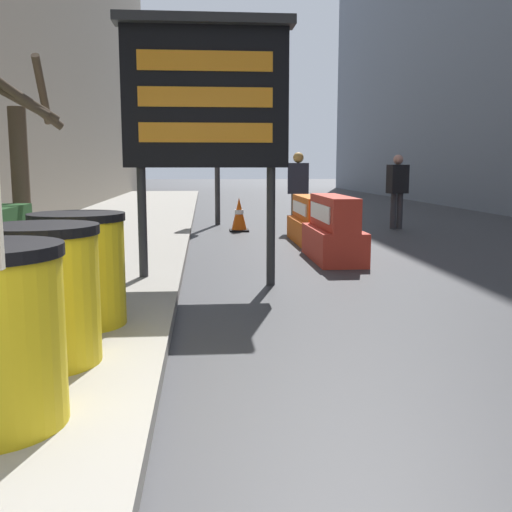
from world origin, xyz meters
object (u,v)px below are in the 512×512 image
(pedestrian_worker, at_px, (397,185))
(barrel_drum_middle, at_px, (42,294))
(pedestrian_passerby, at_px, (298,185))
(jersey_barrier_orange_far, at_px, (308,222))
(traffic_cone_near, at_px, (304,215))
(message_board, at_px, (206,97))
(traffic_cone_mid, at_px, (345,221))
(barrel_drum_back, at_px, (79,269))
(traffic_cone_far, at_px, (239,215))
(traffic_light_near_curb, at_px, (217,115))
(jersey_barrier_red_striped, at_px, (333,232))

(pedestrian_worker, bearing_deg, barrel_drum_middle, 43.96)
(barrel_drum_middle, xyz_separation_m, pedestrian_passerby, (2.97, 8.53, 0.41))
(jersey_barrier_orange_far, relative_size, traffic_cone_near, 2.82)
(pedestrian_worker, bearing_deg, jersey_barrier_orange_far, 26.09)
(message_board, height_order, traffic_cone_near, message_board)
(traffic_cone_mid, distance_m, pedestrian_worker, 2.10)
(message_board, distance_m, jersey_barrier_orange_far, 4.64)
(barrel_drum_back, bearing_deg, pedestrian_passerby, 68.88)
(jersey_barrier_orange_far, distance_m, traffic_cone_far, 2.19)
(message_board, bearing_deg, pedestrian_passerby, 71.02)
(message_board, height_order, traffic_cone_mid, message_board)
(pedestrian_passerby, bearing_deg, barrel_drum_back, 76.46)
(jersey_barrier_orange_far, xyz_separation_m, traffic_cone_mid, (0.84, 0.68, -0.05))
(traffic_cone_mid, xyz_separation_m, traffic_cone_far, (-1.99, 1.18, 0.03))
(pedestrian_worker, height_order, pedestrian_passerby, pedestrian_passerby)
(jersey_barrier_orange_far, height_order, pedestrian_worker, pedestrian_worker)
(traffic_cone_mid, bearing_deg, message_board, -120.50)
(message_board, bearing_deg, traffic_cone_mid, 59.50)
(traffic_cone_mid, bearing_deg, pedestrian_worker, 43.39)
(barrel_drum_back, bearing_deg, traffic_light_near_curb, 81.91)
(traffic_cone_mid, xyz_separation_m, pedestrian_worker, (1.46, 1.38, 0.63))
(traffic_cone_far, distance_m, pedestrian_passerby, 1.38)
(message_board, bearing_deg, traffic_cone_far, 83.09)
(traffic_cone_mid, bearing_deg, jersey_barrier_red_striped, -106.91)
(message_board, distance_m, traffic_cone_near, 6.56)
(jersey_barrier_orange_far, bearing_deg, pedestrian_worker, 41.83)
(barrel_drum_back, distance_m, jersey_barrier_orange_far, 6.58)
(barrel_drum_back, height_order, jersey_barrier_orange_far, barrel_drum_back)
(barrel_drum_back, height_order, message_board, message_board)
(jersey_barrier_orange_far, distance_m, pedestrian_passerby, 1.79)
(traffic_cone_far, bearing_deg, traffic_cone_mid, -30.75)
(jersey_barrier_red_striped, height_order, traffic_cone_far, jersey_barrier_red_striped)
(barrel_drum_back, height_order, traffic_cone_near, barrel_drum_back)
(traffic_cone_near, relative_size, traffic_light_near_curb, 0.19)
(barrel_drum_middle, xyz_separation_m, jersey_barrier_orange_far, (2.91, 6.85, -0.20))
(barrel_drum_middle, relative_size, traffic_cone_mid, 1.36)
(barrel_drum_middle, bearing_deg, jersey_barrier_orange_far, 67.01)
(pedestrian_worker, bearing_deg, traffic_cone_far, -12.51)
(traffic_cone_near, height_order, traffic_light_near_curb, traffic_light_near_curb)
(pedestrian_worker, bearing_deg, traffic_cone_near, -15.91)
(barrel_drum_back, distance_m, pedestrian_worker, 9.51)
(jersey_barrier_red_striped, distance_m, jersey_barrier_orange_far, 2.09)
(traffic_cone_far, xyz_separation_m, pedestrian_worker, (3.45, 0.19, 0.60))
(jersey_barrier_orange_far, height_order, traffic_cone_far, jersey_barrier_orange_far)
(barrel_drum_back, distance_m, traffic_cone_mid, 7.57)
(jersey_barrier_red_striped, distance_m, traffic_cone_mid, 2.90)
(jersey_barrier_red_striped, xyz_separation_m, jersey_barrier_orange_far, (0.00, 2.09, -0.05))
(traffic_cone_mid, bearing_deg, traffic_cone_near, 112.78)
(traffic_light_near_curb, bearing_deg, barrel_drum_back, -98.09)
(barrel_drum_middle, relative_size, pedestrian_worker, 0.55)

